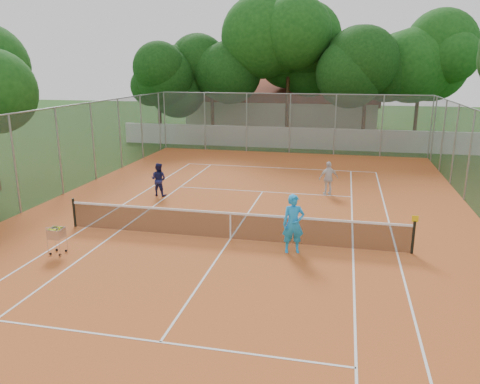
% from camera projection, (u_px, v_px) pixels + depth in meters
% --- Properties ---
extents(ground, '(120.00, 120.00, 0.00)m').
position_uv_depth(ground, '(231.00, 239.00, 16.12)').
color(ground, '#173B10').
rests_on(ground, ground).
extents(court_pad, '(18.00, 34.00, 0.02)m').
position_uv_depth(court_pad, '(231.00, 239.00, 16.11)').
color(court_pad, '#BB5824').
rests_on(court_pad, ground).
extents(court_lines, '(10.98, 23.78, 0.01)m').
position_uv_depth(court_lines, '(231.00, 239.00, 16.11)').
color(court_lines, white).
rests_on(court_lines, court_pad).
extents(tennis_net, '(11.88, 0.10, 0.98)m').
position_uv_depth(tennis_net, '(230.00, 225.00, 15.98)').
color(tennis_net, black).
rests_on(tennis_net, court_pad).
extents(perimeter_fence, '(18.00, 34.00, 4.00)m').
position_uv_depth(perimeter_fence, '(230.00, 183.00, 15.60)').
color(perimeter_fence, slate).
rests_on(perimeter_fence, ground).
extents(boundary_wall, '(26.00, 0.30, 1.50)m').
position_uv_depth(boundary_wall, '(293.00, 138.00, 33.82)').
color(boundary_wall, silver).
rests_on(boundary_wall, ground).
extents(clubhouse, '(16.40, 9.00, 4.40)m').
position_uv_depth(clubhouse, '(284.00, 106.00, 43.29)').
color(clubhouse, beige).
rests_on(clubhouse, ground).
extents(tropical_trees, '(29.00, 19.00, 10.00)m').
position_uv_depth(tropical_trees, '(299.00, 77.00, 35.54)').
color(tropical_trees, black).
rests_on(tropical_trees, ground).
extents(player_near, '(0.78, 0.61, 1.90)m').
position_uv_depth(player_near, '(293.00, 224.00, 14.74)').
color(player_near, '#1B96E9').
rests_on(player_near, court_pad).
extents(player_far_left, '(0.80, 0.66, 1.52)m').
position_uv_depth(player_far_left, '(159.00, 179.00, 21.32)').
color(player_far_left, '#1A1C4E').
rests_on(player_far_left, court_pad).
extents(player_far_right, '(0.99, 0.70, 1.56)m').
position_uv_depth(player_far_right, '(329.00, 178.00, 21.43)').
color(player_far_right, silver).
rests_on(player_far_right, court_pad).
extents(ball_hopper, '(0.58, 0.58, 0.93)m').
position_uv_depth(ball_hopper, '(57.00, 240.00, 14.72)').
color(ball_hopper, silver).
rests_on(ball_hopper, court_pad).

